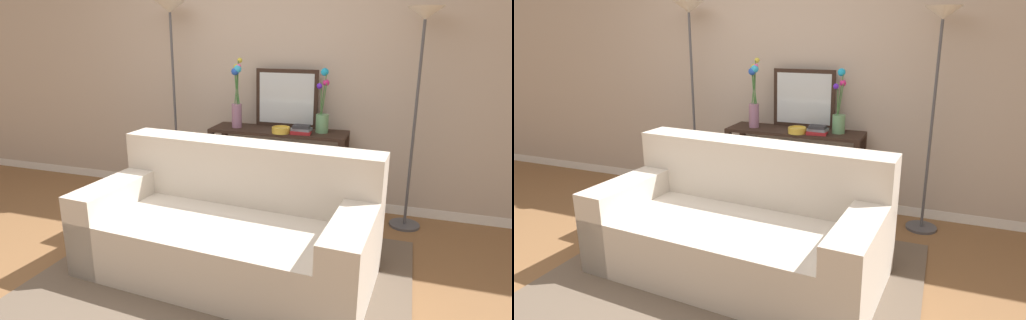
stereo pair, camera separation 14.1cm
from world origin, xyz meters
TOP-DOWN VIEW (x-y plane):
  - ground_plane at (0.00, 0.00)m, footprint 16.00×16.00m
  - back_wall at (0.00, 2.02)m, footprint 12.00×0.15m
  - area_rug at (0.30, 0.35)m, footprint 2.50×2.01m
  - couch at (0.30, 0.52)m, footprint 2.05×1.12m
  - console_table at (0.30, 1.69)m, footprint 1.26×0.37m
  - floor_lamp_left at (-0.76, 1.70)m, footprint 0.28×0.28m
  - floor_lamp_right at (1.47, 1.70)m, footprint 0.28×0.28m
  - wall_mirror at (0.33, 1.85)m, footprint 0.59×0.02m
  - vase_tall_flowers at (-0.09, 1.67)m, footprint 0.11×0.13m
  - vase_short_flowers at (0.70, 1.72)m, footprint 0.12×0.13m
  - fruit_bowl at (0.36, 1.58)m, footprint 0.16×0.16m
  - book_stack at (0.54, 1.60)m, footprint 0.18×0.15m
  - book_row_under_console at (-0.05, 1.69)m, footprint 0.32×0.17m

SIDE VIEW (x-z plane):
  - ground_plane at x=0.00m, z-range -0.02..0.00m
  - area_rug at x=0.30m, z-range 0.00..0.01m
  - book_row_under_console at x=-0.05m, z-range -0.01..0.12m
  - couch at x=0.30m, z-range -0.13..0.75m
  - console_table at x=0.30m, z-range 0.15..0.94m
  - fruit_bowl at x=0.36m, z-range 0.79..0.84m
  - book_stack at x=0.54m, z-range 0.78..0.86m
  - vase_short_flowers at x=0.70m, z-range 0.68..1.25m
  - vase_tall_flowers at x=-0.09m, z-range 0.73..1.37m
  - wall_mirror at x=0.33m, z-range 0.79..1.33m
  - back_wall at x=0.00m, z-range 0.00..2.74m
  - floor_lamp_right at x=1.47m, z-range 0.53..2.37m
  - floor_lamp_left at x=-0.76m, z-range 0.55..2.48m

